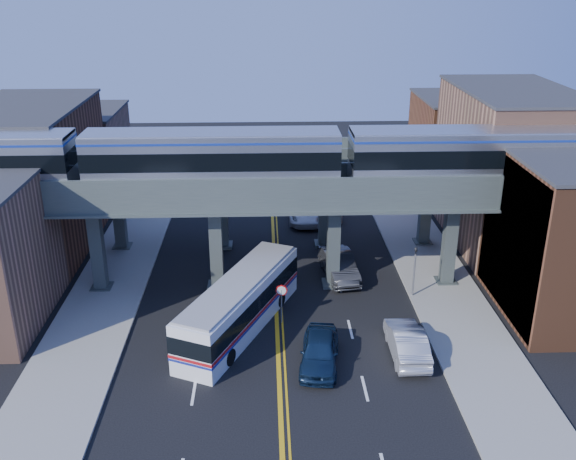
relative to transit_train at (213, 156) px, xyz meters
name	(u,v)px	position (x,y,z in m)	size (l,w,h in m)	color
ground	(278,349)	(3.96, -8.00, -9.39)	(120.00, 120.00, 0.00)	black
sidewalk_west	(116,275)	(-7.54, 2.00, -9.31)	(5.00, 70.00, 0.16)	gray
sidewalk_east	(431,270)	(15.46, 2.00, -9.31)	(5.00, 70.00, 0.16)	gray
building_west_b	(34,179)	(-14.54, 8.00, -3.89)	(8.00, 14.00, 11.00)	brown
building_west_c	(80,153)	(-14.54, 21.00, -5.39)	(8.00, 10.00, 8.00)	#99674F
building_east_a	(573,239)	(22.46, -4.00, -4.39)	(8.00, 10.00, 10.00)	brown
building_east_b	(507,168)	(22.46, 8.00, -3.39)	(8.00, 14.00, 12.00)	#99674F
building_east_c	(458,145)	(22.46, 21.00, -4.89)	(8.00, 10.00, 9.00)	brown
mural_panel	(510,243)	(18.51, -4.00, -4.64)	(0.10, 9.50, 9.50)	#29ADB2
elevated_viaduct_near	(275,199)	(3.96, 0.00, -2.92)	(52.00, 3.60, 7.40)	#39423F
elevated_viaduct_far	(273,168)	(3.96, 7.00, -2.92)	(52.00, 3.60, 7.40)	#39423F
transit_train	(213,156)	(0.00, 0.00, 0.00)	(50.33, 3.16, 3.69)	black
stop_sign	(282,298)	(4.26, -5.00, -7.63)	(0.76, 0.09, 2.63)	slate
traffic_signal	(415,266)	(13.16, -2.00, -7.09)	(0.15, 0.18, 4.10)	slate
transit_bus	(240,305)	(1.72, -5.52, -7.79)	(7.47, 12.16, 3.12)	white
car_lane_a	(320,351)	(6.24, -9.69, -8.52)	(2.06, 5.11, 1.74)	#0F2039
car_lane_b	(339,265)	(8.55, 1.27, -8.47)	(1.94, 5.57, 1.83)	#29292B
car_lane_c	(306,210)	(6.90, 12.81, -8.51)	(2.92, 6.33, 1.76)	silver
car_lane_d	(324,206)	(8.60, 13.75, -8.54)	(2.39, 5.88, 1.71)	#B7B7BC
car_parked_curb	(407,342)	(11.29, -8.90, -8.53)	(1.83, 5.25, 1.73)	#A8A8AD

